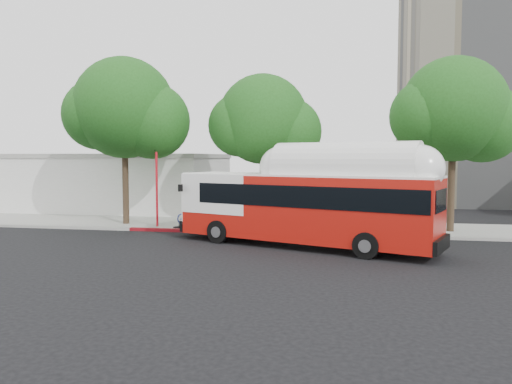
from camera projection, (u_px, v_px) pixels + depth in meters
ground at (262, 248)px, 22.06m from camera, size 120.00×120.00×0.00m
sidewalk at (281, 226)px, 28.43m from camera, size 60.00×5.00×0.15m
curb_strip at (275, 233)px, 25.88m from camera, size 60.00×0.30×0.15m
red_curb_segment at (219, 231)px, 26.42m from camera, size 10.00×0.32×0.16m
street_tree_left at (132, 112)px, 28.60m from camera, size 6.67×5.80×9.74m
street_tree_mid at (270, 123)px, 27.70m from camera, size 5.75×5.00×8.62m
street_tree_right at (462, 114)px, 25.66m from camera, size 6.21×5.40×9.18m
apartment_tower at (511, 6)px, 45.04m from camera, size 18.00×18.00×37.00m
low_commercial_bldg at (113, 182)px, 38.18m from camera, size 16.20×10.20×4.25m
transit_bus at (305, 208)px, 22.21m from camera, size 12.61×6.50×3.74m
signal_pole at (157, 187)px, 27.73m from camera, size 0.13×0.44×4.65m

